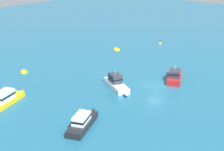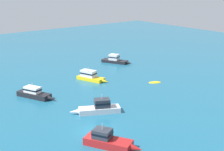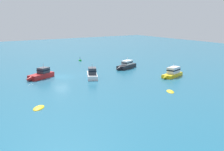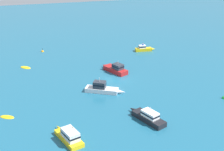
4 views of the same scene
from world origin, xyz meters
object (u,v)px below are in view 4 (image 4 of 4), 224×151
(tender, at_px, (26,68))
(cabin_cruiser, at_px, (144,49))
(tender_1, at_px, (7,117))
(cabin_cruiser_1, at_px, (115,69))
(launch, at_px, (102,88))
(channel_buoy, at_px, (224,98))
(mooring_buoy, at_px, (43,52))
(cabin_cruiser_2, at_px, (148,117))
(launch_1, at_px, (69,136))

(tender, xyz_separation_m, cabin_cruiser, (27.65, 3.96, 0.58))
(tender, height_order, tender_1, tender)
(cabin_cruiser_1, xyz_separation_m, launch, (-4.62, -8.32, 0.01))
(channel_buoy, bearing_deg, tender_1, 175.60)
(cabin_cruiser, distance_m, launch, 24.15)
(cabin_cruiser, bearing_deg, tender, -167.70)
(tender, relative_size, mooring_buoy, 2.21)
(tender, xyz_separation_m, mooring_buoy, (4.07, 9.53, 0.01))
(mooring_buoy, bearing_deg, tender_1, -103.40)
(cabin_cruiser_2, relative_size, mooring_buoy, 5.67)
(cabin_cruiser_1, bearing_deg, mooring_buoy, 11.22)
(launch, bearing_deg, tender, 157.11)
(cabin_cruiser, xyz_separation_m, mooring_buoy, (-23.58, 5.58, -0.58))
(mooring_buoy, bearing_deg, launch, -70.19)
(launch_1, bearing_deg, channel_buoy, -97.85)
(mooring_buoy, bearing_deg, cabin_cruiser_1, -50.53)
(tender_1, bearing_deg, tender, -69.53)
(launch_1, relative_size, mooring_buoy, 5.29)
(cabin_cruiser_1, height_order, launch_1, cabin_cruiser_1)
(launch, relative_size, mooring_buoy, 5.66)
(cabin_cruiser, relative_size, cabin_cruiser_1, 0.75)
(tender, height_order, channel_buoy, channel_buoy)
(tender_1, relative_size, cabin_cruiser_2, 0.36)
(cabin_cruiser, xyz_separation_m, launch_1, (-22.27, -32.53, 0.17))
(cabin_cruiser, relative_size, channel_buoy, 3.31)
(tender, xyz_separation_m, channel_buoy, (32.50, -22.80, 0.01))
(tender_1, distance_m, cabin_cruiser_2, 21.36)
(channel_buoy, bearing_deg, mooring_buoy, 131.32)
(launch, distance_m, channel_buoy, 20.93)
(cabin_cruiser_1, relative_size, launch, 0.94)
(cabin_cruiser_1, height_order, tender_1, cabin_cruiser_1)
(tender_1, height_order, cabin_cruiser_2, cabin_cruiser_2)
(tender, height_order, cabin_cruiser_2, cabin_cruiser_2)
(cabin_cruiser_2, relative_size, channel_buoy, 4.73)
(cabin_cruiser, distance_m, channel_buoy, 27.20)
(tender_1, height_order, channel_buoy, channel_buoy)
(cabin_cruiser, bearing_deg, mooring_buoy, 170.85)
(cabin_cruiser, bearing_deg, cabin_cruiser_1, -128.53)
(cabin_cruiser_2, bearing_deg, tender_1, 48.77)
(launch_1, distance_m, mooring_buoy, 38.13)
(launch, xyz_separation_m, tender_1, (-15.98, -4.83, -0.72))
(tender, distance_m, launch, 20.04)
(tender, bearing_deg, cabin_cruiser_1, -160.30)
(launch_1, height_order, mooring_buoy, launch_1)
(tender, relative_size, launch_1, 0.42)
(cabin_cruiser_1, distance_m, tender_1, 24.45)
(tender, relative_size, tender_1, 1.07)
(channel_buoy, relative_size, mooring_buoy, 1.20)
(cabin_cruiser_1, relative_size, launch_1, 1.01)
(tender_1, xyz_separation_m, channel_buoy, (35.48, -2.73, 0.01))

